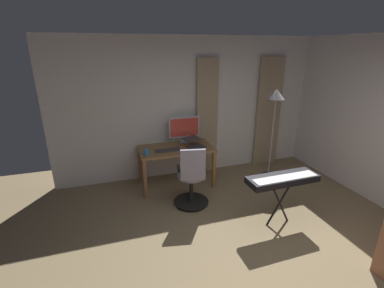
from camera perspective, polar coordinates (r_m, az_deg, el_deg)
name	(u,v)px	position (r m, az deg, el deg)	size (l,w,h in m)	color
ground_plane	(265,272)	(3.55, 14.99, -24.39)	(7.47, 7.47, 0.00)	#7D6B4B
back_room_partition	(190,108)	(5.30, -0.45, 7.53)	(5.12, 0.10, 2.63)	silver
curtain_left_panel	(268,113)	(5.96, 15.60, 6.28)	(0.54, 0.06, 2.25)	tan
curtain_right_panel	(207,118)	(5.34, 3.11, 5.49)	(0.42, 0.06, 2.25)	tan
desk	(176,153)	(4.93, -3.36, -1.81)	(1.32, 0.70, 0.72)	olive
office_chair	(192,180)	(4.31, -0.04, -7.42)	(0.56, 0.56, 1.02)	black
computer_monitor	(184,128)	(5.07, -1.62, 3.36)	(0.58, 0.18, 0.49)	#B7BCC1
computer_keyboard	(168,150)	(4.75, -5.07, -1.28)	(0.43, 0.14, 0.02)	#333338
laptop	(195,144)	(4.91, 0.53, 0.04)	(0.39, 0.42, 0.15)	#333338
mug_coffee	(146,152)	(4.59, -9.48, -1.70)	(0.13, 0.08, 0.11)	teal
piano_keyboard	(282,180)	(3.99, 18.35, -7.15)	(1.01, 0.34, 0.77)	black
floor_lamp	(275,106)	(5.26, 16.95, 7.55)	(0.30, 0.30, 1.71)	black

